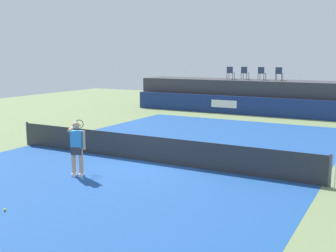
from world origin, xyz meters
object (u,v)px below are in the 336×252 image
spectator_chair_left (245,73)px  tennis_player (77,147)px  tennis_ball (5,210)px  spectator_chair_far_left (230,72)px  net_post_far (330,171)px  spectator_chair_center (262,73)px  spectator_chair_right (279,73)px  net_post_near (27,133)px

spectator_chair_left → tennis_player: 18.03m
tennis_ball → spectator_chair_left: bearing=92.6°
spectator_chair_far_left → net_post_far: 17.64m
spectator_chair_center → tennis_ball: 21.47m
spectator_chair_far_left → tennis_ball: size_ratio=13.06×
spectator_chair_far_left → spectator_chair_right: same height
spectator_chair_left → tennis_ball: (0.98, -21.21, -2.66)m
spectator_chair_left → net_post_near: 16.12m
spectator_chair_center → spectator_chair_right: (1.19, -0.02, 0.00)m
net_post_near → net_post_far: 12.40m
tennis_player → spectator_chair_right: bearing=84.1°
net_post_far → net_post_near: bearing=180.0°
spectator_chair_far_left → net_post_far: size_ratio=0.89×
spectator_chair_left → tennis_player: bearing=-88.4°
spectator_chair_left → tennis_player: size_ratio=0.50×
spectator_chair_right → tennis_ball: size_ratio=13.06×
spectator_chair_far_left → spectator_chair_center: same height
spectator_chair_far_left → spectator_chair_right: bearing=3.5°
spectator_chair_left → tennis_ball: size_ratio=13.06×
net_post_near → net_post_far: same height
spectator_chair_right → net_post_far: 16.43m
net_post_near → tennis_player: bearing=-27.3°
net_post_near → net_post_far: (12.40, 0.00, 0.00)m
spectator_chair_far_left → spectator_chair_left: 1.01m
net_post_near → net_post_far: size_ratio=1.00×
net_post_far → tennis_ball: size_ratio=14.71×
spectator_chair_right → tennis_ball: 21.50m
spectator_chair_right → tennis_player: 18.19m
spectator_chair_far_left → net_post_far: (8.77, -15.15, -2.19)m
spectator_chair_left → spectator_chair_right: 2.35m
spectator_chair_center → spectator_chair_left: bearing=-175.5°
net_post_near → tennis_player: 5.79m
spectator_chair_center → net_post_far: (6.60, -15.37, -2.19)m
spectator_chair_far_left → net_post_far: spectator_chair_far_left is taller
spectator_chair_far_left → spectator_chair_right: size_ratio=1.00×
spectator_chair_right → tennis_ball: spectator_chair_right is taller
tennis_player → spectator_chair_center: bearing=87.9°
tennis_ball → spectator_chair_far_left: bearing=95.4°
spectator_chair_far_left → spectator_chair_center: size_ratio=1.00×
spectator_chair_left → spectator_chair_center: size_ratio=1.00×
spectator_chair_right → net_post_far: bearing=-70.6°
tennis_player → tennis_ball: size_ratio=26.03×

